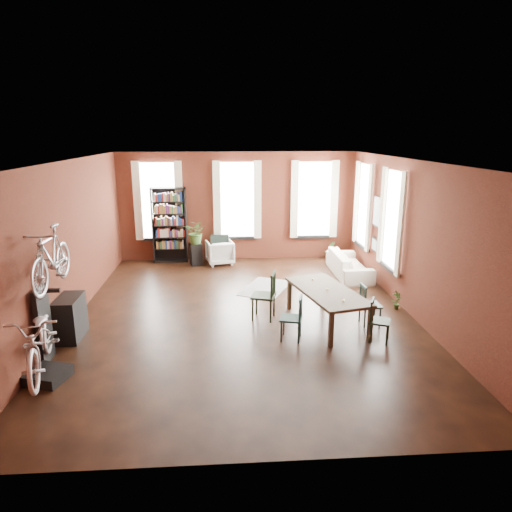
{
  "coord_description": "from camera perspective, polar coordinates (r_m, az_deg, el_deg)",
  "views": [
    {
      "loc": [
        -0.38,
        -9.0,
        3.72
      ],
      "look_at": [
        0.29,
        0.6,
        1.12
      ],
      "focal_mm": 32.0,
      "sensor_mm": 36.0,
      "label": 1
    }
  ],
  "objects": [
    {
      "name": "dining_chair_c",
      "position": [
        8.72,
        15.24,
        -7.84
      ],
      "size": [
        0.49,
        0.49,
        0.79
      ],
      "primitive_type": "cube",
      "rotation": [
        0.0,
        0.0,
        1.14
      ],
      "color": "#1D2E1B",
      "rests_on": "ground"
    },
    {
      "name": "dining_chair_d",
      "position": [
        9.4,
        14.1,
        -5.94
      ],
      "size": [
        0.4,
        0.4,
        0.83
      ],
      "primitive_type": "cube",
      "rotation": [
        0.0,
        0.0,
        1.61
      ],
      "color": "#1C3E3D",
      "rests_on": "ground"
    },
    {
      "name": "plant_on_stand",
      "position": [
        13.17,
        -7.46,
        2.66
      ],
      "size": [
        0.82,
        0.86,
        0.53
      ],
      "primitive_type": "imported",
      "rotation": [
        0.0,
        0.0,
        -0.38
      ],
      "color": "#3A6126",
      "rests_on": "plant_stand"
    },
    {
      "name": "striped_rug",
      "position": [
        11.33,
        1.2,
        -4.0
      ],
      "size": [
        1.49,
        1.77,
        0.01
      ],
      "primitive_type": "cube",
      "rotation": [
        0.0,
        0.0,
        -0.43
      ],
      "color": "black",
      "rests_on": "ground"
    },
    {
      "name": "plant_small",
      "position": [
        10.47,
        17.12,
        -5.95
      ],
      "size": [
        0.36,
        0.46,
        0.15
      ],
      "primitive_type": "imported",
      "rotation": [
        0.0,
        0.0,
        0.44
      ],
      "color": "#2F5220",
      "rests_on": "ground"
    },
    {
      "name": "bike_wall_rack",
      "position": [
        8.39,
        -25.02,
        -7.84
      ],
      "size": [
        0.16,
        0.6,
        1.3
      ],
      "primitive_type": "cube",
      "color": "black",
      "rests_on": "ground"
    },
    {
      "name": "bike_trainer",
      "position": [
        8.0,
        -24.63,
        -13.39
      ],
      "size": [
        0.7,
        0.7,
        0.16
      ],
      "primitive_type": "cube",
      "rotation": [
        0.0,
        0.0,
        -0.28
      ],
      "color": "black",
      "rests_on": "ground"
    },
    {
      "name": "dining_chair_a",
      "position": [
        8.5,
        4.42,
        -7.73
      ],
      "size": [
        0.48,
        0.48,
        0.84
      ],
      "primitive_type": "cube",
      "rotation": [
        0.0,
        0.0,
        -1.84
      ],
      "color": "#1B3C3A",
      "rests_on": "ground"
    },
    {
      "name": "bicycle_hung",
      "position": [
        7.87,
        -24.51,
        2.12
      ],
      "size": [
        0.47,
        1.0,
        1.66
      ],
      "primitive_type": "imported",
      "color": "#A5A8AD",
      "rests_on": "bike_wall_rack"
    },
    {
      "name": "white_armchair",
      "position": [
        13.36,
        -4.54,
        0.61
      ],
      "size": [
        0.87,
        0.83,
        0.76
      ],
      "primitive_type": "imported",
      "rotation": [
        0.0,
        0.0,
        3.35
      ],
      "color": "silver",
      "rests_on": "ground"
    },
    {
      "name": "dining_table",
      "position": [
        9.27,
        8.79,
        -6.32
      ],
      "size": [
        1.44,
        2.26,
        0.71
      ],
      "primitive_type": "cube",
      "rotation": [
        0.0,
        0.0,
        0.25
      ],
      "color": "#4B3E2D",
      "rests_on": "ground"
    },
    {
      "name": "console_table",
      "position": [
        9.22,
        -22.2,
        -7.15
      ],
      "size": [
        0.4,
        0.8,
        0.8
      ],
      "primitive_type": "cube",
      "color": "black",
      "rests_on": "ground"
    },
    {
      "name": "plant_stand",
      "position": [
        13.33,
        -7.51,
        0.22
      ],
      "size": [
        0.4,
        0.4,
        0.64
      ],
      "primitive_type": "cube",
      "rotation": [
        0.0,
        0.0,
        0.28
      ],
      "color": "black",
      "rests_on": "ground"
    },
    {
      "name": "bicycle_floor",
      "position": [
        7.59,
        -25.74,
        -6.32
      ],
      "size": [
        0.89,
        1.15,
        1.95
      ],
      "primitive_type": "imported",
      "rotation": [
        0.0,
        0.0,
        0.22
      ],
      "color": "#C0B2B0",
      "rests_on": "bike_trainer"
    },
    {
      "name": "dining_chair_b",
      "position": [
        9.37,
        0.94,
        -4.97
      ],
      "size": [
        0.57,
        0.57,
        1.0
      ],
      "primitive_type": "cube",
      "rotation": [
        0.0,
        0.0,
        -1.86
      ],
      "color": "black",
      "rests_on": "ground"
    },
    {
      "name": "plant_by_sofa",
      "position": [
        14.01,
        9.19,
        0.07
      ],
      "size": [
        0.38,
        0.6,
        0.25
      ],
      "primitive_type": "imported",
      "rotation": [
        0.0,
        0.0,
        0.13
      ],
      "color": "#2A5220",
      "rests_on": "ground"
    },
    {
      "name": "bookshelf",
      "position": [
        13.65,
        -10.75,
        3.8
      ],
      "size": [
        1.0,
        0.32,
        2.2
      ],
      "primitive_type": "cube",
      "color": "black",
      "rests_on": "ground"
    },
    {
      "name": "cream_sofa",
      "position": [
        12.51,
        11.6,
        -0.54
      ],
      "size": [
        0.61,
        2.08,
        0.81
      ],
      "primitive_type": "imported",
      "rotation": [
        0.0,
        0.0,
        1.57
      ],
      "color": "beige",
      "rests_on": "ground"
    },
    {
      "name": "room",
      "position": [
        9.76,
        -0.24,
        5.8
      ],
      "size": [
        9.0,
        9.04,
        3.22
      ],
      "color": "black",
      "rests_on": "ground"
    }
  ]
}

